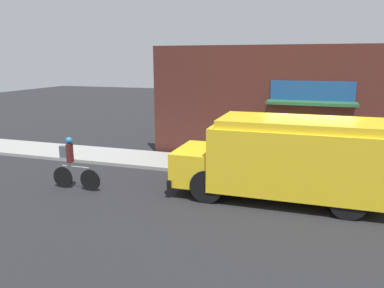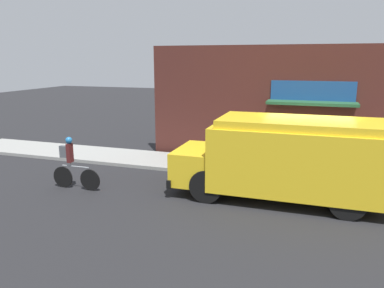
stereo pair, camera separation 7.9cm
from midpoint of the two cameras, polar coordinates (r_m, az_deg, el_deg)
The scene contains 6 objects.
ground_plane at distance 12.28m, azimuth 16.53°, elevation -5.98°, with size 70.00×70.00×0.00m, color #232326.
sidewalk at distance 13.28m, azimuth 16.69°, elevation -4.29°, with size 28.00×2.13×0.12m.
storefront at distance 14.19m, azimuth 17.40°, elevation 5.53°, with size 12.16×0.98×4.35m.
school_bus at distance 10.60m, azimuth 14.18°, elevation -2.01°, with size 5.83×2.59×2.28m.
cyclist at distance 11.78m, azimuth -18.00°, elevation -2.95°, with size 1.60×0.20×1.60m.
trash_bin at distance 13.65m, azimuth 20.68°, elevation -2.19°, with size 0.50×0.50×0.76m.
Camera 1 is at (0.09, -11.67, 3.85)m, focal length 35.00 mm.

